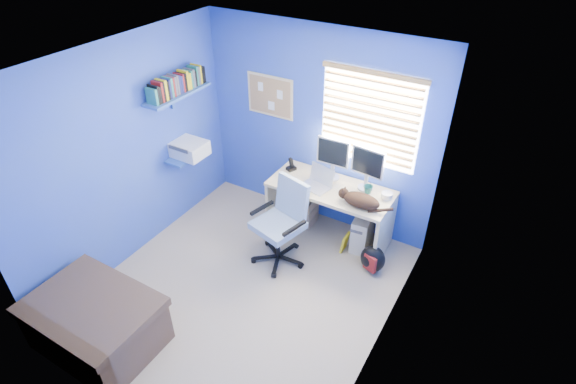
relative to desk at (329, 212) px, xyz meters
The scene contains 23 objects.
floor 1.36m from the desk, 106.98° to the right, with size 3.00×3.20×0.00m, color tan.
ceiling 2.50m from the desk, 106.98° to the right, with size 3.00×3.20×0.00m, color white.
wall_back 1.02m from the desk, 138.01° to the left, with size 3.00×0.01×2.50m, color blue.
wall_front 3.01m from the desk, 97.65° to the right, with size 3.00×0.01×2.50m, color blue.
wall_left 2.43m from the desk, 146.32° to the right, with size 0.01×3.20×2.50m, color blue.
wall_right 1.90m from the desk, 48.34° to the right, with size 0.01×3.20×2.50m, color blue.
desk is the anchor object (origin of this frame).
laptop 0.51m from the desk, 150.10° to the right, with size 0.33×0.26×0.22m, color silver.
monitor_left 0.67m from the desk, 112.50° to the left, with size 0.40×0.12×0.54m, color silver.
monitor_right 0.76m from the desk, 26.66° to the left, with size 0.40×0.12×0.54m, color silver.
phone 0.76m from the desk, behind, with size 0.09×0.11×0.17m, color black.
mug 0.60m from the desk, 14.53° to the left, with size 0.10×0.09×0.10m, color #1F6C5D.
cd_spindle 0.77m from the desk, 10.98° to the left, with size 0.13×0.13×0.07m, color silver.
cat 0.66m from the desk, 20.66° to the right, with size 0.42×0.22×0.15m, color black.
tower_pc 0.46m from the desk, ahead, with size 0.19×0.44×0.45m, color beige.
drawer_boxes 0.47m from the desk, 168.53° to the left, with size 0.35×0.28×0.41m, color tan.
yellow_book 0.41m from the desk, 25.95° to the right, with size 0.03×0.17×0.24m, color yellow.
backpack 0.79m from the desk, 22.62° to the right, with size 0.29×0.22×0.34m, color black.
bed_corner 2.82m from the desk, 114.84° to the right, with size 1.13×0.81×0.55m, color brown.
office_chair 0.71m from the desk, 114.91° to the right, with size 0.73×0.73×1.02m.
window_blinds 1.25m from the desk, 49.60° to the left, with size 1.15×0.05×1.10m.
corkboard 1.60m from the desk, 162.53° to the left, with size 0.64×0.02×0.52m.
wall_shelves 2.10m from the desk, 163.78° to the right, with size 0.42×0.90×1.05m.
Camera 1 is at (2.17, -2.79, 3.70)m, focal length 28.00 mm.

